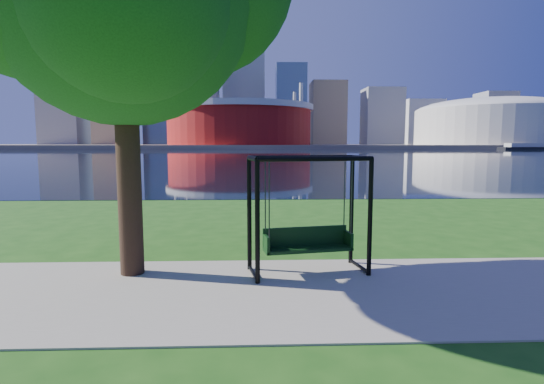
{
  "coord_description": "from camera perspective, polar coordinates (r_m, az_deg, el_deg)",
  "views": [
    {
      "loc": [
        -0.43,
        -7.74,
        2.62
      ],
      "look_at": [
        -0.15,
        0.0,
        1.74
      ],
      "focal_mm": 28.0,
      "sensor_mm": 36.0,
      "label": 1
    }
  ],
  "objects": [
    {
      "name": "arena",
      "position": [
        278.28,
        27.36,
        8.52
      ],
      "size": [
        84.0,
        84.0,
        26.56
      ],
      "color": "beige",
      "rests_on": "far_bank"
    },
    {
      "name": "swing",
      "position": [
        8.55,
        4.84,
        -3.4
      ],
      "size": [
        2.47,
        1.41,
        2.39
      ],
      "rotation": [
        0.0,
        0.0,
        0.18
      ],
      "color": "black",
      "rests_on": "ground"
    },
    {
      "name": "barge",
      "position": [
        225.1,
        31.63,
        5.21
      ],
      "size": [
        28.6,
        8.63,
        2.83
      ],
      "rotation": [
        0.0,
        0.0,
        -0.04
      ],
      "color": "black",
      "rests_on": "river"
    },
    {
      "name": "skyline",
      "position": [
        328.84,
        -2.82,
        12.31
      ],
      "size": [
        392.0,
        66.0,
        96.5
      ],
      "color": "gray",
      "rests_on": "far_bank"
    },
    {
      "name": "river",
      "position": [
        109.77,
        -1.88,
        5.14
      ],
      "size": [
        900.0,
        180.0,
        0.02
      ],
      "primitive_type": "cube",
      "color": "black",
      "rests_on": "ground"
    },
    {
      "name": "path",
      "position": [
        7.7,
        1.27,
        -13.27
      ],
      "size": [
        120.0,
        4.0,
        0.03
      ],
      "primitive_type": "cube",
      "color": "#9E937F",
      "rests_on": "ground"
    },
    {
      "name": "far_bank",
      "position": [
        313.74,
        -2.03,
        6.21
      ],
      "size": [
        900.0,
        228.0,
        2.0
      ],
      "primitive_type": "cube",
      "color": "#937F60",
      "rests_on": "ground"
    },
    {
      "name": "stadium",
      "position": [
        243.2,
        -4.4,
        9.23
      ],
      "size": [
        83.0,
        83.0,
        32.0
      ],
      "color": "maroon",
      "rests_on": "far_bank"
    },
    {
      "name": "ground",
      "position": [
        8.18,
        1.06,
        -12.19
      ],
      "size": [
        900.0,
        900.0,
        0.0
      ],
      "primitive_type": "plane",
      "color": "#1E5114",
      "rests_on": "ground"
    }
  ]
}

